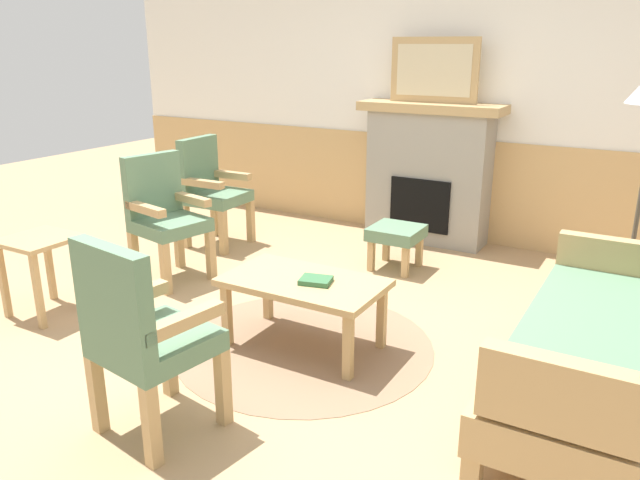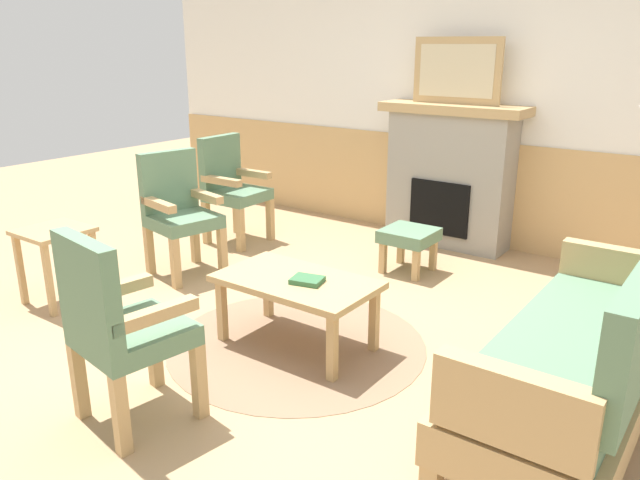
% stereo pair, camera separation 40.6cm
% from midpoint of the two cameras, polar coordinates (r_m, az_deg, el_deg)
% --- Properties ---
extents(ground_plane, '(14.00, 14.00, 0.00)m').
position_cam_midpoint_polar(ground_plane, '(4.00, -5.49, -8.92)').
color(ground_plane, tan).
extents(wall_back, '(7.20, 0.14, 2.70)m').
position_cam_midpoint_polar(wall_back, '(5.89, 9.24, 12.90)').
color(wall_back, white).
rests_on(wall_back, ground_plane).
extents(fireplace, '(1.30, 0.44, 1.28)m').
position_cam_midpoint_polar(fireplace, '(5.76, 8.01, 6.22)').
color(fireplace, gray).
rests_on(fireplace, ground_plane).
extents(framed_picture, '(0.80, 0.04, 0.56)m').
position_cam_midpoint_polar(framed_picture, '(5.65, 8.42, 15.27)').
color(framed_picture, tan).
rests_on(framed_picture, fireplace).
extents(couch, '(0.70, 1.80, 0.98)m').
position_cam_midpoint_polar(couch, '(3.27, 21.12, -8.75)').
color(couch, tan).
rests_on(couch, ground_plane).
extents(coffee_table, '(0.96, 0.56, 0.44)m').
position_cam_midpoint_polar(coffee_table, '(3.72, -4.66, -4.48)').
color(coffee_table, tan).
rests_on(coffee_table, ground_plane).
extents(round_rug, '(1.60, 1.60, 0.01)m').
position_cam_midpoint_polar(round_rug, '(3.88, -4.52, -9.72)').
color(round_rug, '#896B51').
rests_on(round_rug, ground_plane).
extents(book_on_table, '(0.21, 0.18, 0.03)m').
position_cam_midpoint_polar(book_on_table, '(3.63, -3.59, -3.81)').
color(book_on_table, '#33663D').
rests_on(book_on_table, coffee_table).
extents(footstool, '(0.40, 0.40, 0.36)m').
position_cam_midpoint_polar(footstool, '(5.05, 4.79, 0.37)').
color(footstool, tan).
rests_on(footstool, ground_plane).
extents(armchair_near_fireplace, '(0.57, 0.57, 0.98)m').
position_cam_midpoint_polar(armchair_near_fireplace, '(4.96, -16.53, 2.44)').
color(armchair_near_fireplace, tan).
rests_on(armchair_near_fireplace, ground_plane).
extents(armchair_by_window_left, '(0.49, 0.49, 0.98)m').
position_cam_midpoint_polar(armchair_by_window_left, '(5.74, -12.10, 4.81)').
color(armchair_by_window_left, tan).
rests_on(armchair_by_window_left, ground_plane).
extents(armchair_front_left, '(0.55, 0.55, 0.98)m').
position_cam_midpoint_polar(armchair_front_left, '(3.00, -19.96, -8.02)').
color(armchair_front_left, tan).
rests_on(armchair_front_left, ground_plane).
extents(side_table, '(0.44, 0.44, 0.55)m').
position_cam_midpoint_polar(side_table, '(4.64, -26.77, -1.17)').
color(side_table, tan).
rests_on(side_table, ground_plane).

